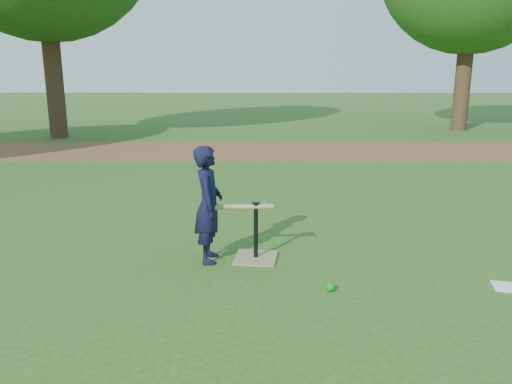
{
  "coord_description": "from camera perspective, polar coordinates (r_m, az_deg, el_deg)",
  "views": [
    {
      "loc": [
        -0.11,
        -4.61,
        1.93
      ],
      "look_at": [
        -0.15,
        0.62,
        0.65
      ],
      "focal_mm": 35.0,
      "sensor_mm": 36.0,
      "label": 1
    }
  ],
  "objects": [
    {
      "name": "child",
      "position": [
        5.09,
        -5.45,
        -1.44
      ],
      "size": [
        0.3,
        0.45,
        1.2
      ],
      "primitive_type": "imported",
      "rotation": [
        0.0,
        0.0,
        1.61
      ],
      "color": "black",
      "rests_on": "ground"
    },
    {
      "name": "batting_tee",
      "position": [
        5.26,
        -0.02,
        -6.51
      ],
      "size": [
        0.48,
        0.48,
        0.61
      ],
      "color": "#93845D",
      "rests_on": "ground"
    },
    {
      "name": "swing_action",
      "position": [
        5.1,
        -1.22,
        -1.65
      ],
      "size": [
        0.63,
        0.16,
        0.08
      ],
      "color": "tan",
      "rests_on": "ground"
    },
    {
      "name": "ground",
      "position": [
        5.0,
        1.67,
        -8.96
      ],
      "size": [
        80.0,
        80.0,
        0.0
      ],
      "primitive_type": "plane",
      "color": "#285116",
      "rests_on": "ground"
    },
    {
      "name": "clipboard",
      "position": [
        5.17,
        27.08,
        -9.67
      ],
      "size": [
        0.34,
        0.29,
        0.01
      ],
      "primitive_type": "cube",
      "rotation": [
        0.0,
        0.0,
        -0.22
      ],
      "color": "white",
      "rests_on": "ground"
    },
    {
      "name": "dirt_strip",
      "position": [
        12.26,
        0.9,
        4.72
      ],
      "size": [
        24.0,
        3.0,
        0.01
      ],
      "primitive_type": "cube",
      "color": "brown",
      "rests_on": "ground"
    },
    {
      "name": "wiffle_ball_ground",
      "position": [
        4.6,
        8.49,
        -10.69
      ],
      "size": [
        0.08,
        0.08,
        0.08
      ],
      "primitive_type": "sphere",
      "color": "#0D8F17",
      "rests_on": "ground"
    }
  ]
}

